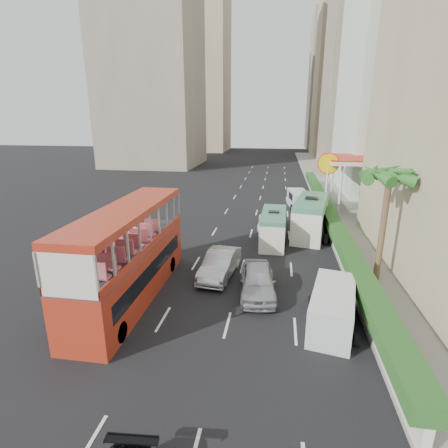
% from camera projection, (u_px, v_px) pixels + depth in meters
% --- Properties ---
extents(ground_plane, '(200.00, 200.00, 0.00)m').
position_uv_depth(ground_plane, '(240.00, 304.00, 18.53)').
color(ground_plane, black).
rests_on(ground_plane, ground).
extents(double_decker_bus, '(2.50, 11.00, 5.06)m').
position_uv_depth(double_decker_bus, '(130.00, 254.00, 18.69)').
color(double_decker_bus, '#AD2D19').
rests_on(double_decker_bus, ground).
extents(car_silver_lane_a, '(2.21, 4.97, 1.58)m').
position_uv_depth(car_silver_lane_a, '(220.00, 276.00, 21.92)').
color(car_silver_lane_a, '#B9BBC0').
rests_on(car_silver_lane_a, ground).
extents(car_silver_lane_b, '(2.41, 4.93, 1.62)m').
position_uv_depth(car_silver_lane_b, '(257.00, 294.00, 19.67)').
color(car_silver_lane_b, '#B9BBC0').
rests_on(car_silver_lane_b, ground).
extents(van_asset, '(2.03, 4.28, 1.18)m').
position_uv_depth(van_asset, '(269.00, 229.00, 31.19)').
color(van_asset, silver).
rests_on(van_asset, ground).
extents(minibus_near, '(1.95, 5.56, 2.45)m').
position_uv_depth(minibus_near, '(273.00, 228.00, 27.46)').
color(minibus_near, silver).
rests_on(minibus_near, ground).
extents(minibus_far, '(3.51, 7.20, 3.06)m').
position_uv_depth(minibus_far, '(310.00, 217.00, 29.26)').
color(minibus_far, silver).
rests_on(minibus_far, ground).
extents(panel_van_near, '(2.74, 4.89, 1.84)m').
position_uv_depth(panel_van_near, '(332.00, 308.00, 16.44)').
color(panel_van_near, silver).
rests_on(panel_van_near, ground).
extents(panel_van_far, '(2.48, 4.71, 1.79)m').
position_uv_depth(panel_van_far, '(299.00, 200.00, 38.36)').
color(panel_van_far, silver).
rests_on(panel_van_far, ground).
extents(sidewalk, '(6.00, 120.00, 0.18)m').
position_uv_depth(sidewalk, '(340.00, 202.00, 40.80)').
color(sidewalk, '#99968C').
rests_on(sidewalk, ground).
extents(kerb_wall, '(0.30, 44.00, 1.00)m').
position_uv_depth(kerb_wall, '(328.00, 223.00, 30.65)').
color(kerb_wall, silver).
rests_on(kerb_wall, sidewalk).
extents(hedge, '(1.10, 44.00, 0.70)m').
position_uv_depth(hedge, '(329.00, 213.00, 30.40)').
color(hedge, '#2D6626').
rests_on(hedge, kerb_wall).
extents(palm_tree, '(0.36, 0.36, 6.40)m').
position_uv_depth(palm_tree, '(383.00, 228.00, 20.17)').
color(palm_tree, brown).
rests_on(palm_tree, sidewalk).
extents(shell_station, '(6.50, 8.00, 5.50)m').
position_uv_depth(shell_station, '(355.00, 183.00, 37.99)').
color(shell_station, silver).
rests_on(shell_station, ground).
extents(tower_mid, '(16.00, 16.00, 50.00)m').
position_uv_depth(tower_mid, '(376.00, 29.00, 63.40)').
color(tower_mid, gray).
rests_on(tower_mid, ground).
extents(tower_far_a, '(14.00, 14.00, 44.00)m').
position_uv_depth(tower_far_a, '(345.00, 66.00, 87.10)').
color(tower_far_a, tan).
rests_on(tower_far_a, ground).
extents(tower_far_b, '(14.00, 14.00, 40.00)m').
position_uv_depth(tower_far_b, '(332.00, 83.00, 108.48)').
color(tower_far_b, gray).
rests_on(tower_far_b, ground).
extents(tower_left_a, '(18.00, 18.00, 52.00)m').
position_uv_depth(tower_left_a, '(149.00, 27.00, 66.50)').
color(tower_left_a, gray).
rests_on(tower_left_a, ground).
extents(tower_left_b, '(16.00, 16.00, 46.00)m').
position_uv_depth(tower_left_b, '(200.00, 69.00, 100.15)').
color(tower_left_b, tan).
rests_on(tower_left_b, ground).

